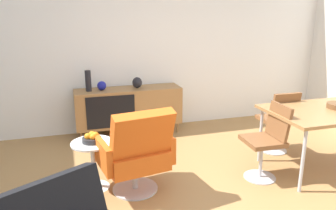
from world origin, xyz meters
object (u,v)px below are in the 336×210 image
sideboard (129,106)px  dining_table (335,112)px  vase_cobalt (102,86)px  fruit_bowl (92,138)px  dining_chair_back_left (279,119)px  vase_ceramic_small (137,83)px  dining_chair_near_window (268,139)px  side_table_round (93,160)px  vase_sculptural_dark (88,81)px  lounge_chair_red (136,151)px

sideboard → dining_table: dining_table is taller
vase_cobalt → fruit_bowl: size_ratio=0.68×
sideboard → dining_chair_back_left: 2.19m
vase_cobalt → vase_ceramic_small: bearing=0.0°
vase_ceramic_small → dining_chair_near_window: bearing=-59.7°
dining_chair_back_left → side_table_round: size_ratio=1.65×
vase_sculptural_dark → dining_table: vase_sculptural_dark is taller
vase_cobalt → side_table_round: 1.61m
vase_cobalt → dining_chair_back_left: same height
vase_cobalt → dining_chair_near_window: same height
vase_ceramic_small → side_table_round: size_ratio=0.32×
vase_ceramic_small → side_table_round: 1.78m
dining_chair_back_left → fruit_bowl: size_ratio=4.28×
lounge_chair_red → fruit_bowl: (-0.42, 0.24, 0.10)m
dining_chair_back_left → sideboard: bearing=143.8°
sideboard → fruit_bowl: size_ratio=8.00×
dining_chair_near_window → side_table_round: dining_chair_near_window is taller
vase_cobalt → dining_chair_back_left: 2.54m
vase_sculptural_dark → vase_ceramic_small: 0.73m
dining_chair_near_window → fruit_bowl: bearing=169.8°
vase_cobalt → dining_table: vase_cobalt is taller
vase_ceramic_small → dining_chair_back_left: (1.62, -1.30, -0.33)m
vase_ceramic_small → lounge_chair_red: bearing=-102.2°
vase_ceramic_small → side_table_round: (-0.80, -1.52, -0.48)m
vase_ceramic_small → lounge_chair_red: 1.83m
dining_chair_near_window → side_table_round: (-1.88, 0.34, -0.15)m
sideboard → dining_chair_back_left: (1.77, -1.29, 0.03)m
fruit_bowl → vase_sculptural_dark: bearing=87.2°
vase_sculptural_dark → fruit_bowl: (-0.08, -1.52, -0.31)m
vase_cobalt → side_table_round: size_ratio=0.26×
dining_chair_near_window → fruit_bowl: 1.91m
vase_sculptural_dark → vase_cobalt: bearing=0.0°
sideboard → vase_ceramic_small: vase_ceramic_small is taller
sideboard → vase_sculptural_dark: (-0.58, 0.00, 0.43)m
vase_ceramic_small → dining_chair_back_left: 2.10m
dining_chair_near_window → fruit_bowl: (-1.88, 0.34, 0.09)m
vase_sculptural_dark → lounge_chair_red: 1.84m
dining_table → dining_chair_back_left: 0.70m
lounge_chair_red → side_table_round: lounge_chair_red is taller
dining_table → dining_chair_near_window: 0.92m
side_table_round → fruit_bowl: size_ratio=2.60×
vase_cobalt → fruit_bowl: (-0.26, -1.52, -0.22)m
dining_chair_back_left → lounge_chair_red: (-2.00, -0.46, -0.00)m
side_table_round → sideboard: bearing=66.6°
dining_chair_near_window → fruit_bowl: dining_chair_near_window is taller
dining_table → side_table_round: (-2.77, 0.34, -0.38)m
vase_cobalt → dining_table: bearing=-36.5°
vase_ceramic_small → fruit_bowl: 1.73m
dining_chair_back_left → dining_chair_near_window: same height
sideboard → lounge_chair_red: bearing=-97.6°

